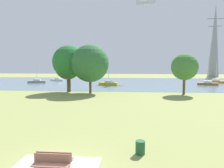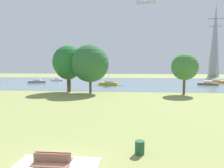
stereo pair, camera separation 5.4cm
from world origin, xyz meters
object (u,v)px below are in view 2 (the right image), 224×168
object	(u,v)px
bench_facing_inland	(50,166)
light_aircraft	(146,3)
tree_east_far	(185,67)
tree_mid_shore	(68,67)
bench_facing_water	(54,160)
sailboat_yellow	(109,83)
tree_east_near	(90,63)
tree_west_near	(69,62)
electricity_pylon	(215,41)
sailboat_gray	(37,81)
sailboat_orange	(216,81)
litter_bin	(140,148)
sailboat_white	(58,79)

from	to	relation	value
bench_facing_inland	light_aircraft	bearing A→B (deg)	82.09
tree_east_far	light_aircraft	distance (m)	39.38
tree_mid_shore	light_aircraft	size ratio (longest dim) A/B	0.84
bench_facing_water	sailboat_yellow	bearing A→B (deg)	92.44
sailboat_yellow	tree_east_near	distance (m)	16.43
bench_facing_water	tree_west_near	bearing A→B (deg)	105.20
tree_mid_shore	tree_west_near	world-z (taller)	tree_west_near
tree_east_near	electricity_pylon	world-z (taller)	electricity_pylon
bench_facing_water	sailboat_gray	size ratio (longest dim) A/B	0.28
bench_facing_inland	sailboat_gray	xyz separation A→B (m)	(-22.55, 47.12, -0.01)
sailboat_yellow	tree_east_far	world-z (taller)	sailboat_yellow
tree_mid_shore	light_aircraft	distance (m)	41.37
tree_mid_shore	tree_west_near	xyz separation A→B (m)	(0.25, 0.10, 0.99)
sailboat_orange	bench_facing_inland	bearing A→B (deg)	-118.37
litter_bin	tree_east_far	distance (m)	26.99
litter_bin	sailboat_orange	bearing A→B (deg)	64.34
bench_facing_water	sailboat_orange	bearing A→B (deg)	61.38
litter_bin	sailboat_yellow	bearing A→B (deg)	98.64
sailboat_yellow	tree_west_near	bearing A→B (deg)	-113.46
sailboat_gray	sailboat_white	bearing A→B (deg)	64.31
sailboat_white	sailboat_orange	bearing A→B (deg)	-4.00
tree_west_near	tree_east_far	size ratio (longest dim) A/B	1.24
light_aircraft	sailboat_orange	bearing A→B (deg)	-28.16
sailboat_yellow	light_aircraft	size ratio (longest dim) A/B	0.86
litter_bin	sailboat_white	size ratio (longest dim) A/B	0.12
sailboat_orange	tree_west_near	xyz separation A→B (m)	(-35.45, -21.58, 5.24)
bench_facing_inland	tree_east_far	distance (m)	31.11
bench_facing_water	tree_east_near	world-z (taller)	tree_east_near
bench_facing_inland	sailboat_orange	size ratio (longest dim) A/B	0.31
tree_west_near	light_aircraft	world-z (taller)	light_aircraft
electricity_pylon	light_aircraft	distance (m)	36.36
tree_west_near	tree_east_far	bearing A→B (deg)	-4.40
sailboat_yellow	light_aircraft	world-z (taller)	light_aircraft
sailboat_orange	tree_east_far	world-z (taller)	tree_east_far
electricity_pylon	sailboat_gray	bearing A→B (deg)	-151.25
sailboat_gray	tree_west_near	distance (m)	23.52
bench_facing_water	sailboat_gray	distance (m)	51.75
electricity_pylon	tree_east_near	bearing A→B (deg)	-128.24
sailboat_orange	tree_east_near	size ratio (longest dim) A/B	0.66
tree_east_far	light_aircraft	bearing A→B (deg)	97.77
sailboat_white	sailboat_yellow	bearing A→B (deg)	-32.38
tree_east_near	litter_bin	bearing A→B (deg)	-72.62
sailboat_white	sailboat_orange	size ratio (longest dim) A/B	1.11
tree_west_near	bench_facing_water	bearing A→B (deg)	-74.80
litter_bin	tree_east_far	xyz separation A→B (m)	(8.72, 25.16, 4.39)
sailboat_yellow	tree_east_near	size ratio (longest dim) A/B	0.83
sailboat_yellow	light_aircraft	distance (m)	32.18
litter_bin	tree_mid_shore	bearing A→B (deg)	115.06
sailboat_orange	sailboat_gray	bearing A→B (deg)	-175.48
tree_east_near	light_aircraft	world-z (taller)	light_aircraft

